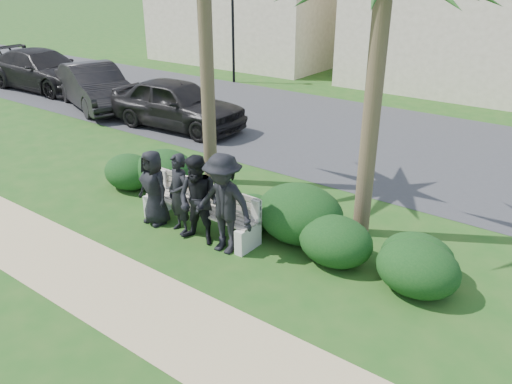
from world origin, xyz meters
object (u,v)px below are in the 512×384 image
Objects in this scene: man_b at (179,194)px; car_c at (43,70)px; man_d at (223,204)px; car_b at (95,86)px; car_a at (177,104)px; man_c at (199,201)px; park_bench at (201,211)px; man_a at (154,188)px; street_lamp at (233,15)px.

car_c reaches higher than man_b.
man_d reaches higher than car_b.
man_b is 7.14m from car_a.
man_c is (0.60, -0.09, 0.06)m from man_b.
car_b is 0.85× the size of car_c.
car_a is (-5.33, 4.76, 0.38)m from park_bench.
man_a is 0.90× the size of man_c.
car_a is 0.97× the size of car_b.
man_a is at bearing 175.62° from man_d.
man_d is (9.24, -11.75, -1.99)m from street_lamp.
car_b is (-9.35, 5.10, -0.02)m from man_b.
park_bench is 0.47× the size of car_c.
man_b reaches higher than man_a.
man_d is at bearing -96.59° from car_b.
car_c is at bearing 160.90° from man_a.
car_a is 8.67m from car_c.
man_c is at bearing -49.08° from park_bench.
street_lamp is 2.46× the size of man_c.
man_d is 11.72m from car_b.
street_lamp reaches higher than car_c.
man_a reaches higher than park_bench.
car_c is (-5.64, -5.99, -2.12)m from street_lamp.
car_a is (-5.65, 5.14, -0.07)m from man_c.
street_lamp is 1.62× the size of park_bench.
man_d reaches higher than car_c.
man_a is 10.07m from car_b.
street_lamp reaches higher than man_d.
man_c reaches higher than park_bench.
man_d is at bearing -20.69° from park_bench.
man_a is (-0.95, -0.32, 0.36)m from park_bench.
car_c is at bearing 159.58° from park_bench.
car_b is (-9.94, 5.18, -0.08)m from man_c.
man_d is at bearing -4.67° from man_c.
car_c is (-14.88, 5.77, -0.13)m from man_d.
street_lamp is 2.24× the size of man_d.
car_a reaches higher than car_b.
street_lamp is at bearing 124.71° from man_d.
man_d is 0.40× the size of car_b.
park_bench is 7.15m from car_a.
car_c is (-13.97, 5.41, 0.41)m from park_bench.
park_bench is 1.69× the size of man_a.
man_b is 14.84m from car_c.
car_a is at bearing -65.64° from street_lamp.
man_d reaches higher than man_c.
man_d reaches higher than car_a.
man_c is (8.66, -11.78, -2.07)m from street_lamp.
street_lamp is 14.36m from man_b.
street_lamp is 0.89× the size of car_b.
park_bench is at bearing 62.40° from man_b.
street_lamp reaches higher than car_b.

